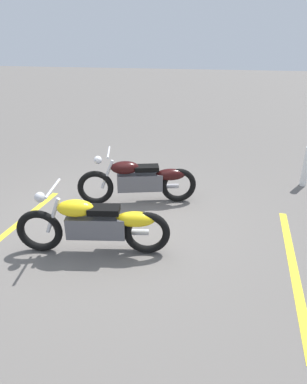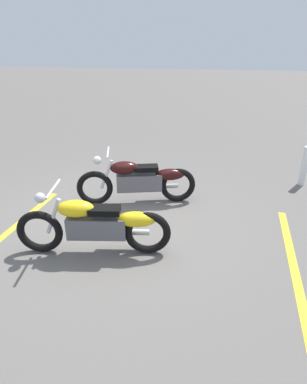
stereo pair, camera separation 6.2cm
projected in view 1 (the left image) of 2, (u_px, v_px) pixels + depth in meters
name	position (u px, v px, depth m)	size (l,w,h in m)	color
ground_plane	(113.00, 223.00, 5.74)	(60.00, 60.00, 0.00)	#66605B
motorcycle_bright_foreground	(96.00, 224.00, 4.79)	(2.22, 0.70, 1.04)	black
motorcycle_dark_foreground	(140.00, 180.00, 6.27)	(2.18, 0.82, 1.04)	black
bollard_post	(306.00, 167.00, 7.02)	(0.14, 0.14, 0.84)	white
parking_stripe_near	(6.00, 234.00, 5.42)	(3.20, 0.12, 0.01)	yellow
parking_stripe_mid	(293.00, 267.00, 4.64)	(3.20, 0.12, 0.01)	yellow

